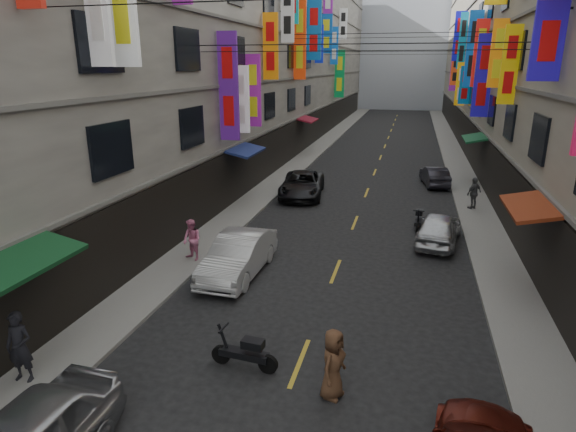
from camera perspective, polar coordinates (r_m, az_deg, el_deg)
The scene contains 19 objects.
sidewalk_left at distance 42.02m, azimuth 2.67°, elevation 7.40°, with size 2.00×90.00×0.12m, color slate.
sidewalk_right at distance 41.33m, azimuth 19.28°, elevation 6.27°, with size 2.00×90.00×0.12m, color slate.
building_row_left at distance 43.04m, azimuth -5.49°, elevation 20.18°, with size 10.14×90.00×19.00m.
building_row_right at distance 41.69m, azimuth 29.28°, elevation 18.26°, with size 10.14×90.00×19.00m.
haze_block at distance 90.62m, azimuth 13.63°, elevation 19.29°, with size 18.00×8.00×22.00m, color #A5ACB8.
shop_signage at distance 34.35m, azimuth 10.72°, elevation 20.04°, with size 14.00×55.00×11.75m.
street_awnings at distance 25.17m, azimuth 5.88°, elevation 7.33°, with size 13.99×35.20×0.41m.
overhead_cables at distance 28.65m, azimuth 10.21°, elevation 20.03°, with size 14.00×38.04×1.24m.
lane_markings at distance 38.31m, azimuth 10.60°, elevation 6.05°, with size 0.12×80.20×0.01m.
scooter_crossing at distance 12.67m, azimuth -5.09°, elevation -15.86°, with size 1.80×0.50×1.14m.
scooter_far_right at distance 23.42m, azimuth 15.21°, elevation -0.42°, with size 0.50×1.80×1.14m.
car_left_mid at distance 17.69m, azimuth -5.91°, elevation -4.66°, with size 1.59×4.57×1.51m, color silver.
car_left_far at distance 28.21m, azimuth 1.69°, elevation 3.75°, with size 2.35×5.09×1.42m, color black.
car_right_mid at distance 21.66m, azimuth 17.45°, elevation -1.37°, with size 1.64×4.08×1.39m, color #B9BABF.
car_right_far at distance 32.20m, azimuth 16.98°, elevation 4.55°, with size 1.30×3.74×1.23m, color #29272F.
pedestrian_lnear at distance 13.40m, azimuth -29.21°, elevation -13.38°, with size 0.65×0.60×1.80m, color black.
pedestrian_lfar at distance 18.96m, azimuth -11.32°, elevation -2.80°, with size 0.79×0.54×1.62m, color pink.
pedestrian_rfar at distance 27.11m, azimuth 21.18°, elevation 2.55°, with size 0.99×0.56×1.69m, color #535355.
pedestrian_crossing at distance 11.55m, azimuth 5.36°, elevation -17.06°, with size 0.84×0.57×1.72m, color #523420.
Camera 1 is at (2.38, 1.49, 7.39)m, focal length 30.00 mm.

